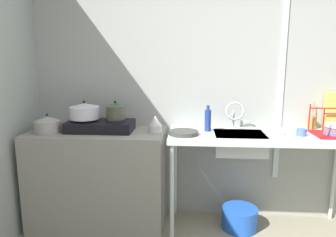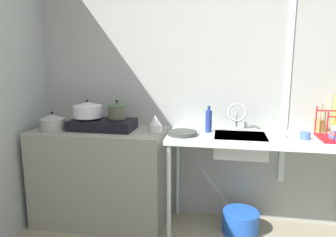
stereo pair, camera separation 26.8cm
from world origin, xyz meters
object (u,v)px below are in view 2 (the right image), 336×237
object	(u,v)px
pot_beside_stove	(53,122)
cup_by_rack	(305,135)
sink_basin	(240,145)
small_bowl_on_drainboard	(278,135)
pot_on_left_burner	(88,110)
frying_pan	(183,133)
pot_on_right_burner	(117,110)
bucket_on_floor	(240,222)
utensil_jar	(320,126)
percolator	(155,124)
faucet	(237,113)
bottle_by_sink	(209,121)
stove	(103,124)

from	to	relation	value
pot_beside_stove	cup_by_rack	world-z (taller)	pot_beside_stove
pot_beside_stove	sink_basin	xyz separation A→B (m)	(1.66, 0.10, -0.16)
cup_by_rack	small_bowl_on_drainboard	bearing A→B (deg)	170.97
pot_on_left_burner	frying_pan	xyz separation A→B (m)	(0.88, -0.08, -0.16)
pot_on_left_burner	pot_on_right_burner	xyz separation A→B (m)	(0.28, 0.00, 0.00)
bucket_on_floor	pot_on_left_burner	bearing A→B (deg)	-179.84
pot_on_right_burner	cup_by_rack	distance (m)	1.59
frying_pan	utensil_jar	size ratio (longest dim) A/B	1.02
sink_basin	utensil_jar	xyz separation A→B (m)	(0.68, 0.24, 0.14)
pot_beside_stove	percolator	xyz separation A→B (m)	(0.93, 0.10, -0.00)
faucet	cup_by_rack	world-z (taller)	faucet
cup_by_rack	bottle_by_sink	xyz separation A→B (m)	(-0.77, 0.11, 0.07)
small_bowl_on_drainboard	bottle_by_sink	bearing A→B (deg)	171.79
frying_pan	sink_basin	bearing A→B (deg)	8.78
faucet	cup_by_rack	size ratio (longest dim) A/B	3.12
sink_basin	small_bowl_on_drainboard	size ratio (longest dim) A/B	3.10
pot_on_right_burner	sink_basin	world-z (taller)	pot_on_right_burner
pot_beside_stove	cup_by_rack	size ratio (longest dim) A/B	2.69
sink_basin	faucet	size ratio (longest dim) A/B	1.67
bottle_by_sink	bucket_on_floor	size ratio (longest dim) A/B	0.73
small_bowl_on_drainboard	bucket_on_floor	xyz separation A→B (m)	(-0.27, 0.02, -0.81)
pot_on_right_burner	pot_beside_stove	world-z (taller)	pot_on_right_burner
pot_on_left_burner	faucet	world-z (taller)	pot_on_left_burner
pot_on_left_burner	bottle_by_sink	distance (m)	1.10
bucket_on_floor	frying_pan	bearing A→B (deg)	-170.90
pot_on_left_burner	bottle_by_sink	xyz separation A→B (m)	(1.09, 0.07, -0.08)
bottle_by_sink	bucket_on_floor	world-z (taller)	bottle_by_sink
pot_beside_stove	sink_basin	bearing A→B (deg)	3.28
sink_basin	frying_pan	bearing A→B (deg)	-171.22
faucet	stove	bearing A→B (deg)	-173.51
faucet	frying_pan	distance (m)	0.52
pot_on_right_burner	frying_pan	xyz separation A→B (m)	(0.60, -0.08, -0.17)
stove	percolator	distance (m)	0.49
pot_beside_stove	small_bowl_on_drainboard	xyz separation A→B (m)	(1.96, 0.09, -0.06)
cup_by_rack	stove	bearing A→B (deg)	178.55
pot_on_left_burner	cup_by_rack	xyz separation A→B (m)	(1.86, -0.04, -0.15)
sink_basin	cup_by_rack	size ratio (longest dim) A/B	5.22
pot_on_left_burner	utensil_jar	xyz separation A→B (m)	(2.05, 0.23, -0.12)
pot_on_right_burner	pot_beside_stove	size ratio (longest dim) A/B	0.76
sink_basin	faucet	distance (m)	0.29
cup_by_rack	percolator	bearing A→B (deg)	177.96
percolator	frying_pan	size ratio (longest dim) A/B	0.58
sink_basin	cup_by_rack	distance (m)	0.52
cup_by_rack	bottle_by_sink	distance (m)	0.78
percolator	utensil_jar	xyz separation A→B (m)	(1.42, 0.23, -0.01)
sink_basin	pot_on_left_burner	bearing A→B (deg)	179.81
percolator	utensil_jar	distance (m)	1.44
stove	utensil_jar	size ratio (longest dim) A/B	2.37
pot_on_right_burner	percolator	bearing A→B (deg)	0.02
sink_basin	utensil_jar	size ratio (longest dim) A/B	1.75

